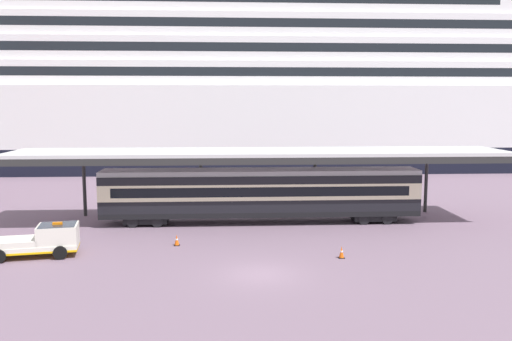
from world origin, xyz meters
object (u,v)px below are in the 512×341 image
cruise_ship (116,90)px  train_carriage (261,193)px  traffic_cone_near (342,252)px  traffic_cone_mid (177,240)px  service_truck (42,240)px

cruise_ship → train_carriage: size_ratio=5.56×
cruise_ship → traffic_cone_near: bearing=-65.1°
train_carriage → traffic_cone_near: train_carriage is taller
train_carriage → traffic_cone_mid: train_carriage is taller
cruise_ship → traffic_cone_near: 55.04m
service_truck → traffic_cone_mid: service_truck is taller
cruise_ship → service_truck: bearing=-84.0°
train_carriage → service_truck: size_ratio=4.38×
traffic_cone_mid → train_carriage: bearing=47.2°
train_carriage → traffic_cone_near: 10.67m
service_truck → cruise_ship: bearing=96.0°
service_truck → traffic_cone_near: size_ratio=7.64×
train_carriage → service_truck: (-13.65, -8.18, -1.32)m
train_carriage → traffic_cone_mid: 8.78m
train_carriage → traffic_cone_mid: bearing=-132.8°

